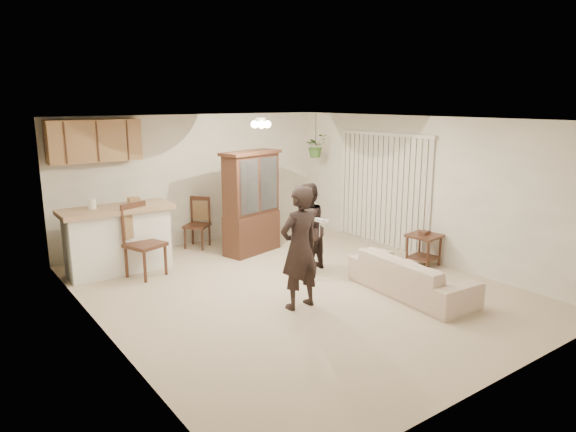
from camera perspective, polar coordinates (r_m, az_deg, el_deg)
floor at (r=7.74m, az=0.84°, el=-8.13°), size 6.50×6.50×0.00m
ceiling at (r=7.24m, az=0.90°, el=10.69°), size 5.50×6.50×0.02m
wall_back at (r=10.14m, az=-10.23°, el=3.98°), size 5.50×0.02×2.50m
wall_front at (r=5.25m, az=22.72°, el=-5.00°), size 5.50×0.02×2.50m
wall_left at (r=6.19m, az=-19.98°, el=-2.16°), size 0.02×6.50×2.50m
wall_right at (r=9.28m, az=14.62°, el=2.96°), size 0.02×6.50×2.50m
breakfast_bar at (r=8.81m, az=-18.32°, el=-2.79°), size 1.60×0.55×1.00m
bar_top at (r=8.68m, az=-18.57°, el=0.72°), size 1.75×0.70×0.08m
upper_cabinets at (r=9.21m, az=-20.71°, el=7.83°), size 1.50×0.34×0.70m
vertical_blinds at (r=9.86m, az=10.40°, el=2.84°), size 0.06×2.30×2.10m
ceiling_fixture at (r=8.34m, az=-3.01°, el=10.26°), size 0.36×0.36×0.20m
hanging_plant at (r=10.58m, az=3.09°, el=7.80°), size 0.43×0.37×0.48m
plant_cord at (r=10.56m, az=3.11°, el=9.55°), size 0.01×0.01×0.65m
sofa at (r=7.65m, az=13.56°, el=-5.86°), size 0.85×1.92×0.73m
adult at (r=6.82m, az=1.30°, el=-3.07°), size 0.67×0.46×1.80m
child at (r=8.37m, az=2.08°, el=-1.69°), size 0.78×0.69×1.35m
china_hutch at (r=9.37m, az=-4.09°, el=1.42°), size 1.26×0.74×1.87m
side_table at (r=9.02m, az=14.83°, el=-3.63°), size 0.57×0.57×0.61m
chair_bar at (r=8.51m, az=-15.52°, el=-4.32°), size 0.67×0.67×1.17m
chair_hutch_left at (r=9.96m, az=-10.05°, el=-1.93°), size 0.60×0.60×0.96m
chair_hutch_right at (r=10.12m, az=-5.13°, el=-1.23°), size 0.60×0.60×1.15m
controller_adult at (r=6.44m, az=3.55°, el=-0.48°), size 0.05×0.15×0.04m
controller_child at (r=8.14m, az=4.08°, el=-0.52°), size 0.08×0.13×0.04m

